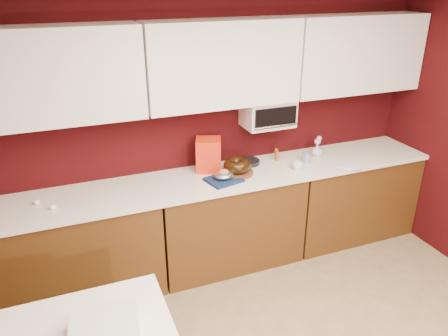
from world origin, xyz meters
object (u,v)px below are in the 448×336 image
object	(u,v)px
toaster_oven	(268,113)
blue_jar	(306,158)
flower_vase	(317,149)
bundt_cake	(237,165)
coffee_mug	(298,164)
pandoro_box	(208,155)
foil_ham_nest	(224,175)
newspaper_stack	(105,331)

from	to	relation	value
toaster_oven	blue_jar	size ratio (longest dim) A/B	4.57
flower_vase	toaster_oven	bearing A→B (deg)	172.53
blue_jar	bundt_cake	bearing A→B (deg)	179.54
coffee_mug	pandoro_box	bearing A→B (deg)	159.81
foil_ham_nest	coffee_mug	size ratio (longest dim) A/B	1.88
flower_vase	newspaper_stack	size ratio (longest dim) A/B	0.38
bundt_cake	newspaper_stack	size ratio (longest dim) A/B	0.69
bundt_cake	foil_ham_nest	world-z (taller)	bundt_cake
bundt_cake	foil_ham_nest	size ratio (longest dim) A/B	1.39
toaster_oven	blue_jar	bearing A→B (deg)	-27.84
pandoro_box	flower_vase	distance (m)	1.10
flower_vase	bundt_cake	bearing A→B (deg)	-173.37
toaster_oven	flower_vase	size ratio (longest dim) A/B	3.35
blue_jar	newspaper_stack	xyz separation A→B (m)	(-2.05, -1.39, -0.14)
flower_vase	newspaper_stack	bearing A→B (deg)	-146.20
bundt_cake	flower_vase	xyz separation A→B (m)	(0.89, 0.10, -0.01)
foil_ham_nest	coffee_mug	xyz separation A→B (m)	(0.72, -0.02, -0.01)
bundt_cake	pandoro_box	size ratio (longest dim) A/B	0.81
bundt_cake	pandoro_box	bearing A→B (deg)	141.00
bundt_cake	foil_ham_nest	distance (m)	0.19
newspaper_stack	pandoro_box	bearing A→B (deg)	53.88
blue_jar	newspaper_stack	size ratio (longest dim) A/B	0.28
toaster_oven	foil_ham_nest	distance (m)	0.73
bundt_cake	newspaper_stack	world-z (taller)	bundt_cake
toaster_oven	coffee_mug	xyz separation A→B (m)	(0.18, -0.28, -0.43)
pandoro_box	coffee_mug	distance (m)	0.81
pandoro_box	newspaper_stack	world-z (taller)	pandoro_box
toaster_oven	bundt_cake	bearing A→B (deg)	-155.16
bundt_cake	newspaper_stack	xyz separation A→B (m)	(-1.35, -1.39, -0.17)
pandoro_box	coffee_mug	world-z (taller)	pandoro_box
foil_ham_nest	pandoro_box	size ratio (longest dim) A/B	0.58
blue_jar	flower_vase	bearing A→B (deg)	30.64
foil_ham_nest	blue_jar	distance (m)	0.87
foil_ham_nest	flower_vase	distance (m)	1.07
bundt_cake	flower_vase	size ratio (longest dim) A/B	1.80
newspaper_stack	foil_ham_nest	bearing A→B (deg)	47.68
toaster_oven	newspaper_stack	xyz separation A→B (m)	(-1.72, -1.56, -0.56)
bundt_cake	foil_ham_nest	bearing A→B (deg)	-150.00
toaster_oven	pandoro_box	xyz separation A→B (m)	(-0.58, -0.00, -0.33)
bundt_cake	coffee_mug	world-z (taller)	bundt_cake
newspaper_stack	coffee_mug	bearing A→B (deg)	34.05
toaster_oven	foil_ham_nest	size ratio (longest dim) A/B	2.58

